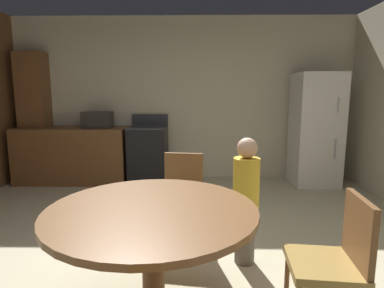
% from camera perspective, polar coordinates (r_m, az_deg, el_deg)
% --- Properties ---
extents(ground_plane, '(14.00, 14.00, 0.00)m').
position_cam_1_polar(ground_plane, '(2.67, -4.80, -23.67)').
color(ground_plane, beige).
extents(wall_back, '(5.95, 0.12, 2.70)m').
position_cam_1_polar(wall_back, '(5.42, -1.65, 8.14)').
color(wall_back, beige).
rests_on(wall_back, ground).
extents(kitchen_counter, '(1.77, 0.60, 0.90)m').
position_cam_1_polar(kitchen_counter, '(5.50, -20.75, -1.87)').
color(kitchen_counter, brown).
rests_on(kitchen_counter, ground).
extents(pantry_column, '(0.44, 0.36, 2.10)m').
position_cam_1_polar(pantry_column, '(5.87, -26.51, 4.33)').
color(pantry_column, brown).
rests_on(pantry_column, ground).
extents(oven_range, '(0.60, 0.60, 1.10)m').
position_cam_1_polar(oven_range, '(5.18, -7.90, -1.83)').
color(oven_range, black).
rests_on(oven_range, ground).
extents(refrigerator, '(0.68, 0.68, 1.76)m').
position_cam_1_polar(refrigerator, '(5.34, 21.48, 2.44)').
color(refrigerator, white).
rests_on(refrigerator, ground).
extents(microwave, '(0.44, 0.32, 0.26)m').
position_cam_1_polar(microwave, '(5.28, -16.73, 4.26)').
color(microwave, '#2D2B28').
rests_on(microwave, kitchen_counter).
extents(dining_table, '(1.29, 1.29, 0.76)m').
position_cam_1_polar(dining_table, '(2.02, -7.17, -15.39)').
color(dining_table, brown).
rests_on(dining_table, ground).
extents(chair_north, '(0.44, 0.44, 0.87)m').
position_cam_1_polar(chair_north, '(3.06, -1.83, -8.86)').
color(chair_north, brown).
rests_on(chair_north, ground).
extents(chair_east, '(0.44, 0.44, 0.87)m').
position_cam_1_polar(chair_east, '(2.12, 24.67, -18.25)').
color(chair_east, brown).
rests_on(chair_east, ground).
extents(person_child, '(0.31, 0.31, 1.09)m').
position_cam_1_polar(person_child, '(2.72, 9.74, -9.60)').
color(person_child, '#665B51').
rests_on(person_child, ground).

